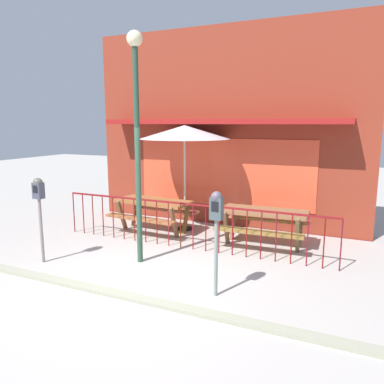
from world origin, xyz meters
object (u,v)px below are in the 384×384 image
object	(u,v)px
parking_meter_near	(39,198)
street_lamp	(137,117)
patio_umbrella	(185,133)
picnic_table_right	(264,218)
picnic_table_left	(153,207)
parking_meter_far	(216,216)

from	to	relation	value
parking_meter_near	street_lamp	xyz separation A→B (m)	(1.65, 0.78, 1.45)
patio_umbrella	street_lamp	xyz separation A→B (m)	(0.18, -2.33, 0.33)
patio_umbrella	picnic_table_right	bearing A→B (deg)	-11.60
parking_meter_near	patio_umbrella	bearing A→B (deg)	64.74
parking_meter_near	picnic_table_left	bearing A→B (deg)	71.91
parking_meter_near	parking_meter_far	size ratio (longest dim) A/B	1.00
picnic_table_left	patio_umbrella	world-z (taller)	patio_umbrella
picnic_table_right	parking_meter_near	distance (m)	4.48
patio_umbrella	parking_meter_near	xyz separation A→B (m)	(-1.47, -3.11, -1.12)
patio_umbrella	parking_meter_near	bearing A→B (deg)	-115.26
parking_meter_near	parking_meter_far	world-z (taller)	parking_meter_far
picnic_table_left	picnic_table_right	distance (m)	2.66
parking_meter_far	parking_meter_near	bearing A→B (deg)	-179.57
picnic_table_right	street_lamp	bearing A→B (deg)	-134.44
picnic_table_left	street_lamp	size ratio (longest dim) A/B	0.46
parking_meter_near	street_lamp	distance (m)	2.33
parking_meter_far	picnic_table_right	bearing A→B (deg)	88.61
picnic_table_left	patio_umbrella	xyz separation A→B (m)	(0.61, 0.47, 1.75)
parking_meter_far	street_lamp	xyz separation A→B (m)	(-1.81, 0.75, 1.44)
picnic_table_right	parking_meter_far	bearing A→B (deg)	-91.39
picnic_table_right	parking_meter_near	xyz separation A→B (m)	(-3.52, -2.69, 0.62)
picnic_table_right	patio_umbrella	xyz separation A→B (m)	(-2.05, 0.42, 1.75)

